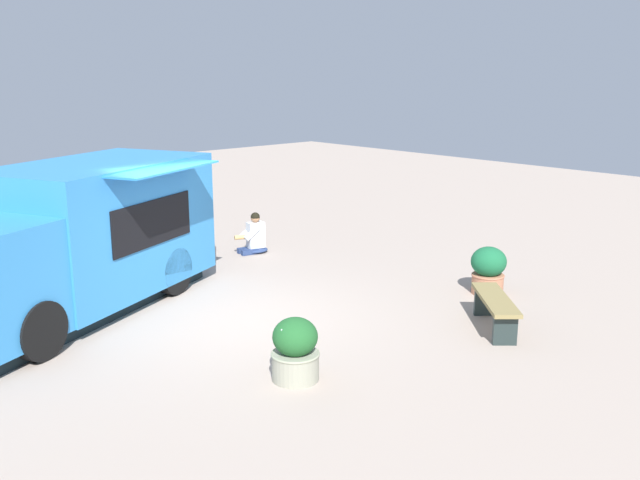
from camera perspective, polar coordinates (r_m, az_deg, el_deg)
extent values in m
plane|color=#AA988A|center=(11.27, -8.06, -6.25)|extent=(40.00, 40.00, 0.00)
cube|color=#2F83CC|center=(12.29, -17.40, 1.17)|extent=(3.45, 4.25, 2.12)
cube|color=black|center=(11.61, -13.43, 1.36)|extent=(0.86, 1.87, 0.74)
cube|color=#277DD2|center=(11.29, -12.48, 5.68)|extent=(1.46, 2.28, 0.03)
cube|color=black|center=(12.02, -19.44, -5.08)|extent=(3.61, 5.29, 0.23)
cylinder|color=black|center=(10.18, -21.83, -6.86)|extent=(0.54, 0.85, 0.83)
cylinder|color=black|center=(13.58, -18.39, -1.55)|extent=(0.54, 0.85, 0.83)
cylinder|color=black|center=(12.44, -11.82, -2.50)|extent=(0.54, 0.85, 0.83)
ellipsoid|color=navy|center=(15.11, -5.23, -0.81)|extent=(0.53, 0.59, 0.11)
cube|color=navy|center=(15.11, -6.08, -0.81)|extent=(0.18, 0.37, 0.11)
cube|color=navy|center=(14.93, -5.75, -0.97)|extent=(0.18, 0.37, 0.11)
cube|color=silver|center=(15.03, -5.26, 0.41)|extent=(0.28, 0.39, 0.56)
sphere|color=#AB7850|center=(14.95, -5.29, 1.79)|extent=(0.19, 0.19, 0.19)
sphere|color=black|center=(14.94, -5.29, 1.88)|extent=(0.19, 0.19, 0.19)
cube|color=silver|center=(15.04, -5.93, 0.71)|extent=(0.15, 0.36, 0.29)
cube|color=silver|center=(14.86, -5.56, 0.55)|extent=(0.15, 0.36, 0.29)
cylinder|color=tan|center=(14.90, -6.32, 0.24)|extent=(0.21, 0.35, 0.09)
cube|color=#6CAA3E|center=(14.89, -6.33, 0.31)|extent=(0.15, 0.29, 0.02)
cylinder|color=gray|center=(8.98, -2.02, -10.21)|extent=(0.60, 0.60, 0.36)
torus|color=gray|center=(8.92, -2.03, -9.24)|extent=(0.62, 0.62, 0.04)
ellipsoid|color=#205D29|center=(8.83, -2.04, -7.87)|extent=(0.57, 0.57, 0.49)
sphere|color=white|center=(8.64, -2.83, -7.46)|extent=(0.06, 0.06, 0.06)
sphere|color=white|center=(8.73, -0.69, -7.44)|extent=(0.07, 0.07, 0.07)
sphere|color=white|center=(8.67, -3.02, -7.42)|extent=(0.08, 0.08, 0.08)
sphere|color=white|center=(9.03, -2.53, -7.08)|extent=(0.05, 0.05, 0.05)
cylinder|color=#B17151|center=(12.62, 13.47, -3.49)|extent=(0.55, 0.55, 0.35)
torus|color=#B46E50|center=(12.58, 13.51, -2.80)|extent=(0.57, 0.57, 0.04)
ellipsoid|color=#1A633A|center=(12.51, 13.57, -1.72)|extent=(0.61, 0.61, 0.52)
sphere|color=#F9DB48|center=(12.51, 14.72, -1.45)|extent=(0.06, 0.06, 0.06)
sphere|color=#F9CA62|center=(12.69, 13.51, -0.91)|extent=(0.07, 0.07, 0.07)
sphere|color=#F9DB5C|center=(12.51, 14.74, -1.54)|extent=(0.06, 0.06, 0.06)
sphere|color=#F6DE58|center=(12.32, 13.13, -1.16)|extent=(0.05, 0.05, 0.05)
sphere|color=#F9D84C|center=(12.67, 13.60, -0.85)|extent=(0.07, 0.07, 0.07)
sphere|color=#F3D84B|center=(12.62, 14.30, -0.99)|extent=(0.06, 0.06, 0.06)
cube|color=olive|center=(10.85, 14.09, -4.71)|extent=(1.41, 1.35, 0.06)
cube|color=#222E2D|center=(10.36, 14.82, -7.10)|extent=(0.29, 0.30, 0.44)
cube|color=#222E2D|center=(11.50, 13.29, -4.93)|extent=(0.29, 0.30, 0.44)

